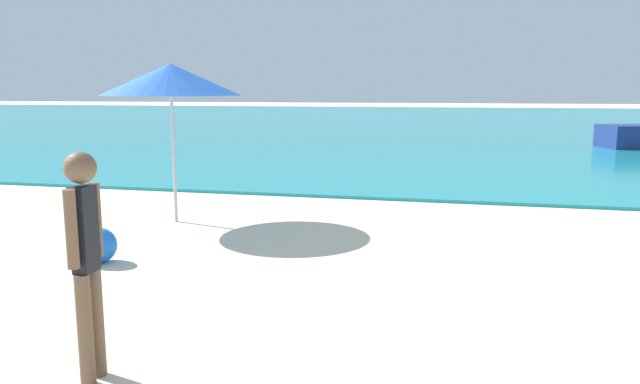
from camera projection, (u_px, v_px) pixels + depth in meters
The scene contains 4 objects.
water at pixel (442, 120), 39.43m from camera, with size 160.00×60.00×0.06m, color teal.
person_standing at pixel (86, 254), 3.91m from camera, with size 0.20×0.36×1.54m.
beach_ball at pixel (99, 245), 6.77m from camera, with size 0.40×0.40×0.40m, color blue.
beach_umbrella at pixel (171, 80), 8.59m from camera, with size 2.01×2.01×2.31m.
Camera 1 is at (1.31, 3.88, 1.92)m, focal length 33.73 mm.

